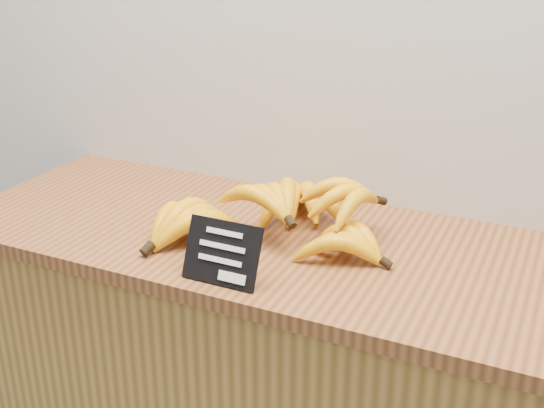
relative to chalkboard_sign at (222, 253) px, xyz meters
The scene contains 3 objects.
counter_top 0.22m from the chalkboard_sign, 84.18° to the left, with size 1.41×0.54×0.03m, color brown.
chalkboard_sign is the anchor object (origin of this frame).
banana_pile 0.21m from the chalkboard_sign, 86.98° to the left, with size 0.54×0.41×0.12m.
Camera 1 is at (0.61, 1.61, 1.52)m, focal length 45.00 mm.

